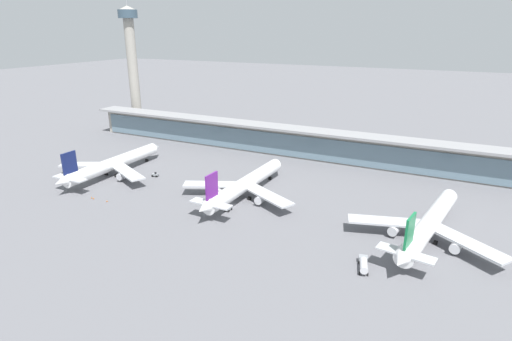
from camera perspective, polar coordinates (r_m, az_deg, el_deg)
ground_plane at (r=153.66m, az=-3.41°, el=-4.95°), size 1200.00×1200.00×0.00m
airliner_left_stand at (r=194.39m, az=-19.28°, el=0.86°), size 47.97×62.17×16.60m
airliner_centre_stand at (r=159.54m, az=-1.60°, el=-1.96°), size 47.94×62.31×16.60m
airliner_right_stand at (r=138.66m, az=22.83°, el=-6.92°), size 47.27×62.14×16.60m
service_truck_near_nose_grey at (r=188.41m, az=-13.82°, el=-0.57°), size 3.12×2.18×2.05m
service_truck_under_wing_grey at (r=149.63m, az=-3.86°, el=-5.28°), size 1.76×2.89×2.05m
service_truck_mid_apron_grey at (r=118.70m, az=14.71°, el=-12.43°), size 4.32×8.89×2.95m
terminal_building at (r=211.36m, az=5.98°, el=4.01°), size 258.60×12.80×15.20m
control_tower at (r=284.74m, az=-16.83°, el=14.59°), size 12.00×12.00×80.96m
safety_cone_alpha at (r=171.41m, az=-21.62°, el=-3.60°), size 0.62×0.62×0.70m
safety_cone_bravo at (r=172.42m, az=-21.86°, el=-3.50°), size 0.62×0.62×0.70m
safety_cone_charlie at (r=166.95m, az=-19.97°, el=-3.99°), size 0.62×0.62×0.70m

